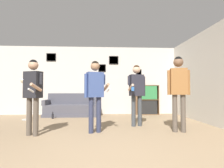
% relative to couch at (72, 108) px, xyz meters
% --- Properties ---
extents(ground_plane, '(20.00, 20.00, 0.00)m').
position_rel_couch_xyz_m(ground_plane, '(1.14, -4.33, -0.28)').
color(ground_plane, '#937A5B').
extents(wall_back, '(8.28, 0.08, 2.70)m').
position_rel_couch_xyz_m(wall_back, '(1.14, 0.42, 1.08)').
color(wall_back, beige).
rests_on(wall_back, ground_plane).
extents(wall_right, '(0.06, 7.12, 2.70)m').
position_rel_couch_xyz_m(wall_right, '(4.11, -1.97, 1.07)').
color(wall_right, beige).
rests_on(wall_right, ground_plane).
extents(couch, '(1.99, 0.80, 0.83)m').
position_rel_couch_xyz_m(couch, '(0.00, 0.00, 0.00)').
color(couch, '#4C4C56').
rests_on(couch, ground_plane).
extents(bookshelf, '(0.89, 0.30, 1.15)m').
position_rel_couch_xyz_m(bookshelf, '(2.89, 0.20, 0.29)').
color(bookshelf, brown).
rests_on(bookshelf, ground_plane).
extents(floor_lamp, '(0.38, 0.42, 1.55)m').
position_rel_couch_xyz_m(floor_lamp, '(-1.29, -0.88, 0.88)').
color(floor_lamp, '#ADA89E').
rests_on(floor_lamp, ground_plane).
extents(person_player_foreground_left, '(0.46, 0.56, 1.61)m').
position_rel_couch_xyz_m(person_player_foreground_left, '(-0.34, -2.84, 0.70)').
color(person_player_foreground_left, brown).
rests_on(person_player_foreground_left, ground_plane).
extents(person_player_foreground_center, '(0.57, 0.40, 1.62)m').
position_rel_couch_xyz_m(person_player_foreground_center, '(0.96, -2.66, 0.71)').
color(person_player_foreground_center, '#2D334C').
rests_on(person_player_foreground_center, ground_plane).
extents(person_watcher_holding_cup, '(0.49, 0.48, 1.63)m').
position_rel_couch_xyz_m(person_watcher_holding_cup, '(2.04, -2.00, 0.72)').
color(person_watcher_holding_cup, '#3D4247').
rests_on(person_watcher_holding_cup, ground_plane).
extents(person_spectator_near_bookshelf, '(0.49, 0.28, 1.73)m').
position_rel_couch_xyz_m(person_spectator_near_bookshelf, '(2.88, -2.71, 0.79)').
color(person_spectator_near_bookshelf, brown).
rests_on(person_spectator_near_bookshelf, ground_plane).
extents(bottle_on_floor, '(0.07, 0.07, 0.23)m').
position_rel_couch_xyz_m(bottle_on_floor, '(-0.54, -0.64, -0.19)').
color(bottle_on_floor, black).
rests_on(bottle_on_floor, ground_plane).
extents(drinking_cup, '(0.07, 0.07, 0.10)m').
position_rel_couch_xyz_m(drinking_cup, '(2.71, 0.20, 0.92)').
color(drinking_cup, red).
rests_on(drinking_cup, bookshelf).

